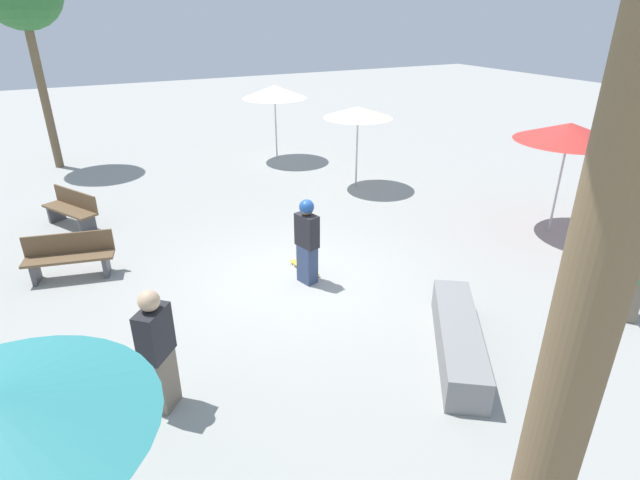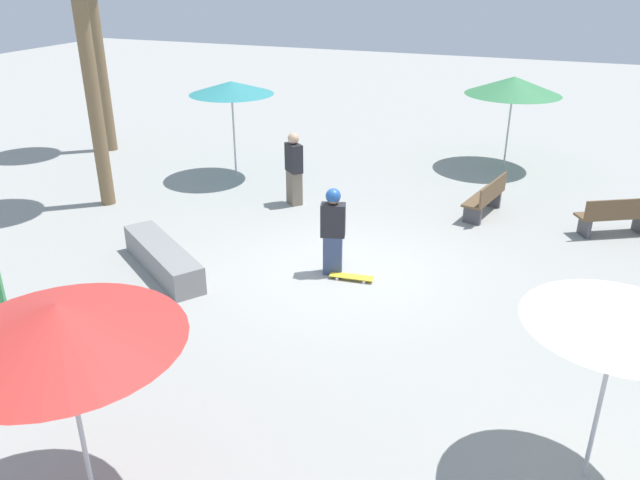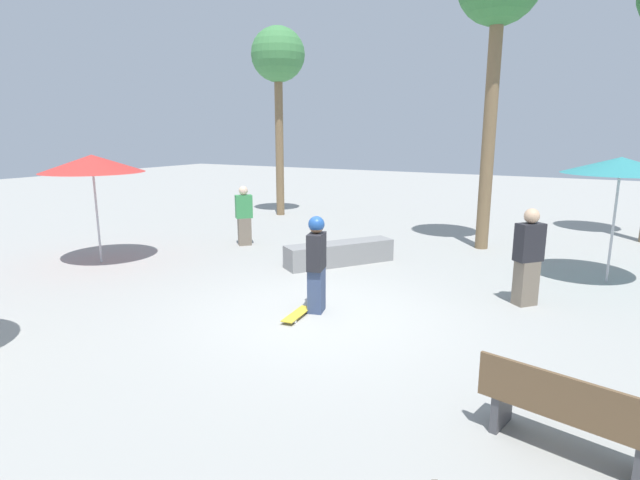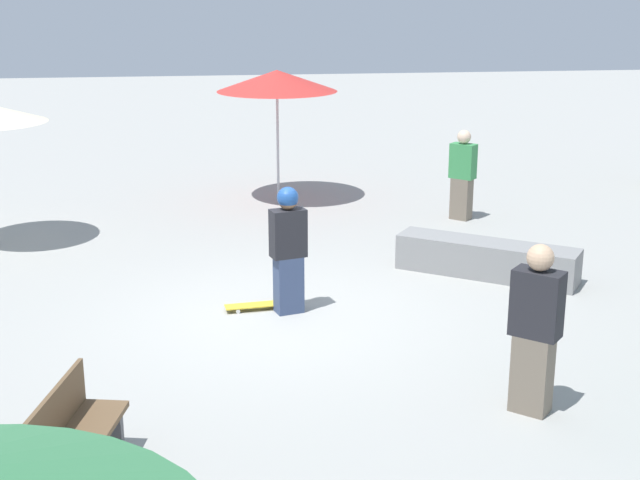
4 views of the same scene
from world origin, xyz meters
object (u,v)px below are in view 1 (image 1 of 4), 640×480
object	(u,v)px
shade_umbrella_white	(275,92)
shade_umbrella_cream	(358,112)
shade_umbrella_red	(570,132)
bystander_watching	(637,276)
skateboard	(305,268)
concrete_ledge	(458,339)
bystander_far	(158,351)
skater_main	(307,239)
bench_far	(72,209)
bench_near	(70,257)

from	to	relation	value
shade_umbrella_white	shade_umbrella_cream	bearing A→B (deg)	14.64
shade_umbrella_red	bystander_watching	size ratio (longest dim) A/B	1.56
skateboard	concrete_ledge	xyz separation A→B (m)	(3.37, 0.93, 0.20)
shade_umbrella_white	concrete_ledge	bearing A→B (deg)	-8.35
bystander_far	skater_main	bearing A→B (deg)	-13.98
bench_far	shade_umbrella_white	size ratio (longest dim) A/B	0.66
skateboard	bystander_far	xyz separation A→B (m)	(2.51, -3.18, 0.80)
bystander_far	bystander_watching	bearing A→B (deg)	-59.44
shade_umbrella_cream	bystander_watching	distance (m)	7.99
shade_umbrella_cream	bystander_watching	xyz separation A→B (m)	(7.86, 0.58, -1.32)
bystander_far	bench_far	bearing A→B (deg)	47.56
bystander_watching	bystander_far	bearing A→B (deg)	-58.08
skater_main	skateboard	world-z (taller)	skater_main
shade_umbrella_cream	bystander_watching	bearing A→B (deg)	4.22
shade_umbrella_cream	shade_umbrella_white	distance (m)	3.79
skateboard	concrete_ledge	distance (m)	3.51
shade_umbrella_white	bystander_far	bearing A→B (deg)	-29.49
shade_umbrella_white	bystander_far	world-z (taller)	shade_umbrella_white
skater_main	shade_umbrella_white	distance (m)	8.57
shade_umbrella_red	skater_main	bearing A→B (deg)	-93.72
bench_far	shade_umbrella_red	world-z (taller)	shade_umbrella_red
bench_far	shade_umbrella_cream	world-z (taller)	shade_umbrella_cream
skateboard	bystander_far	world-z (taller)	bystander_far
skater_main	shade_umbrella_white	world-z (taller)	shade_umbrella_white
shade_umbrella_cream	bystander_far	xyz separation A→B (m)	(6.46, -6.68, -1.26)
bystander_watching	bystander_far	size ratio (longest dim) A/B	0.93
bench_near	bystander_far	world-z (taller)	bystander_far
shade_umbrella_cream	bystander_far	size ratio (longest dim) A/B	1.32
bench_far	bystander_watching	distance (m)	11.59
skater_main	shade_umbrella_white	xyz separation A→B (m)	(-8.02, 2.68, 1.36)
skater_main	shade_umbrella_cream	world-z (taller)	shade_umbrella_cream
skater_main	bench_far	size ratio (longest dim) A/B	1.02
skateboard	bystander_far	distance (m)	4.13
concrete_ledge	shade_umbrella_cream	size ratio (longest dim) A/B	1.08
concrete_ledge	shade_umbrella_white	world-z (taller)	shade_umbrella_white
shade_umbrella_cream	shade_umbrella_white	bearing A→B (deg)	-165.36
bench_far	shade_umbrella_cream	xyz separation A→B (m)	(0.52, 7.42, 1.70)
skater_main	shade_umbrella_cream	size ratio (longest dim) A/B	0.72
skateboard	skater_main	bearing A→B (deg)	155.98
concrete_ledge	shade_umbrella_red	size ratio (longest dim) A/B	0.98
skater_main	bench_far	world-z (taller)	skater_main
skateboard	shade_umbrella_cream	xyz separation A→B (m)	(-3.95, 3.50, 2.06)
skateboard	shade_umbrella_red	world-z (taller)	shade_umbrella_red
bench_far	bystander_far	xyz separation A→B (m)	(6.98, 0.74, 0.43)
concrete_ledge	bystander_far	distance (m)	4.24
shade_umbrella_cream	shade_umbrella_red	world-z (taller)	shade_umbrella_red
bench_near	shade_umbrella_white	bearing A→B (deg)	-126.25
skater_main	bystander_far	world-z (taller)	bystander_far
bystander_watching	shade_umbrella_white	bearing A→B (deg)	-129.56
skateboard	bench_far	size ratio (longest dim) A/B	0.51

